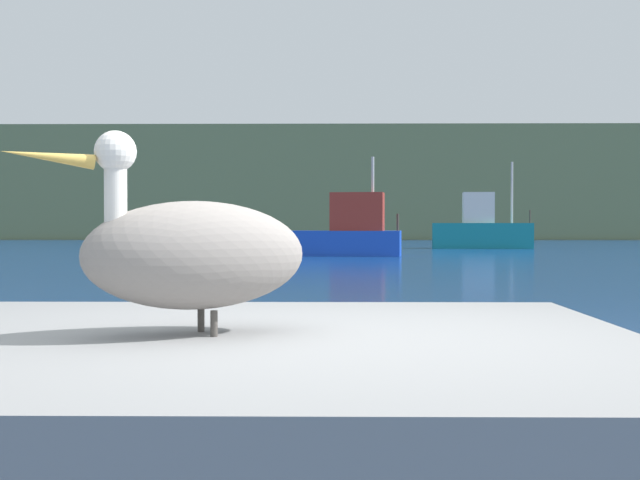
{
  "coord_description": "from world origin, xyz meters",
  "views": [
    {
      "loc": [
        -0.08,
        -3.41,
        1.31
      ],
      "look_at": [
        -0.32,
        15.24,
        0.96
      ],
      "focal_mm": 46.83,
      "sensor_mm": 36.0,
      "label": 1
    }
  ],
  "objects": [
    {
      "name": "hillside_backdrop",
      "position": [
        0.0,
        73.95,
        4.82
      ],
      "size": [
        140.0,
        16.35,
        9.65
      ],
      "primitive_type": "cube",
      "color": "#6B7A51",
      "rests_on": "ground"
    },
    {
      "name": "pier_dock",
      "position": [
        -0.64,
        0.05,
        0.42
      ],
      "size": [
        3.72,
        2.94,
        0.85
      ],
      "primitive_type": "cube",
      "color": "gray",
      "rests_on": "ground"
    },
    {
      "name": "fishing_boat_teal",
      "position": [
        8.07,
        41.84,
        1.03
      ],
      "size": [
        5.45,
        2.25,
        4.67
      ],
      "rotation": [
        0.0,
        0.0,
        -0.1
      ],
      "color": "teal",
      "rests_on": "ground"
    },
    {
      "name": "fishing_boat_blue",
      "position": [
        0.3,
        31.12,
        0.94
      ],
      "size": [
        5.87,
        2.27,
        4.08
      ],
      "rotation": [
        0.0,
        0.0,
        -0.13
      ],
      "color": "blue",
      "rests_on": "ground"
    },
    {
      "name": "pelican",
      "position": [
        -0.65,
        0.05,
        1.2
      ],
      "size": [
        1.23,
        0.86,
        0.83
      ],
      "rotation": [
        0.0,
        0.0,
        -2.67
      ],
      "color": "gray",
      "rests_on": "pier_dock"
    }
  ]
}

